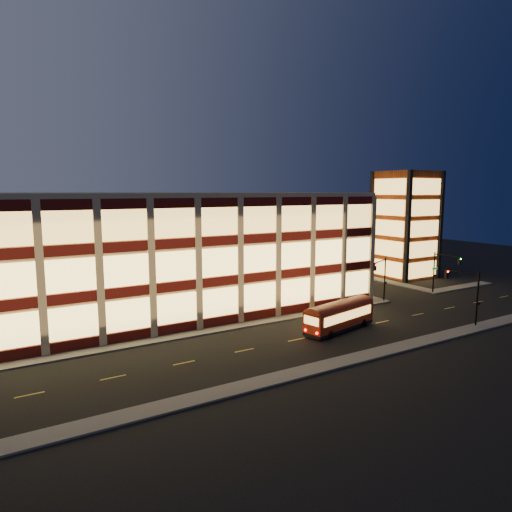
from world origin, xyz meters
TOP-DOWN VIEW (x-y plane):
  - ground at (0.00, 0.00)m, footprint 200.00×200.00m
  - sidewalk_office_south at (-3.00, 1.00)m, footprint 54.00×2.00m
  - sidewalk_office_east at (23.00, 17.00)m, footprint 2.00×30.00m
  - sidewalk_tower_south at (40.00, 1.00)m, footprint 14.00×2.00m
  - sidewalk_tower_west at (34.00, 17.00)m, footprint 2.00×30.00m
  - sidewalk_near at (0.00, -13.00)m, footprint 100.00×2.00m
  - office_building at (-2.91, 16.91)m, footprint 50.45×30.45m
  - stair_tower at (39.95, 11.95)m, footprint 8.60×8.60m
  - traffic_signal_far at (22.21, 0.24)m, footprint 3.79×1.87m
  - traffic_signal_right at (33.50, -0.62)m, footprint 1.20×4.37m
  - traffic_signal_near at (23.50, -11.03)m, footprint 0.32×4.45m
  - trolley_bus at (9.78, -5.79)m, footprint 9.50×4.16m

SIDE VIEW (x-z plane):
  - ground at x=0.00m, z-range 0.00..0.00m
  - sidewalk_office_south at x=-3.00m, z-range 0.00..0.15m
  - sidewalk_office_east at x=23.00m, z-range 0.00..0.15m
  - sidewalk_tower_south at x=40.00m, z-range 0.00..0.15m
  - sidewalk_tower_west at x=34.00m, z-range 0.00..0.15m
  - sidewalk_near at x=0.00m, z-range 0.00..0.15m
  - trolley_bus at x=9.78m, z-range 0.17..3.29m
  - traffic_signal_right at x=33.50m, z-range 1.10..7.10m
  - traffic_signal_far at x=22.21m, z-range 1.11..7.11m
  - traffic_signal_near at x=23.50m, z-range 1.13..7.13m
  - office_building at x=-2.91m, z-range 0.00..14.50m
  - stair_tower at x=39.95m, z-range -0.01..17.99m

